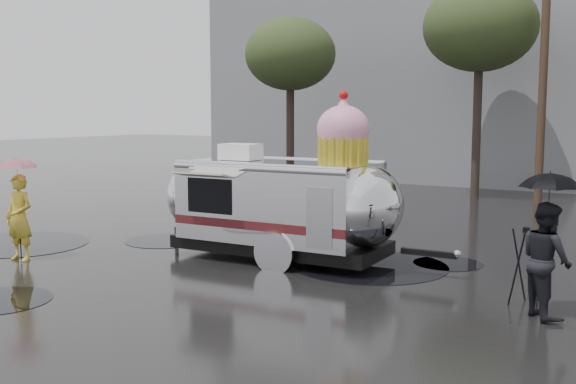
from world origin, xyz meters
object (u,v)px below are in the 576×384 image
Objects in this scene: person_right at (546,260)px; tripod at (525,260)px; airstream_trailer at (284,200)px; person_left at (19,218)px.

tripod is (-0.44, 0.54, -0.16)m from person_right.
tripod is at bearing -1.90° from person_right.
person_right reaches higher than tripod.
person_right is 1.39× the size of tripod.
airstream_trailer reaches higher than tripod.
person_right is (5.77, -1.39, -0.39)m from airstream_trailer.
person_left reaches higher than tripod.
person_left is 10.76m from person_right.
airstream_trailer is 5.22× the size of tripod.
person_left is 1.02× the size of person_right.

